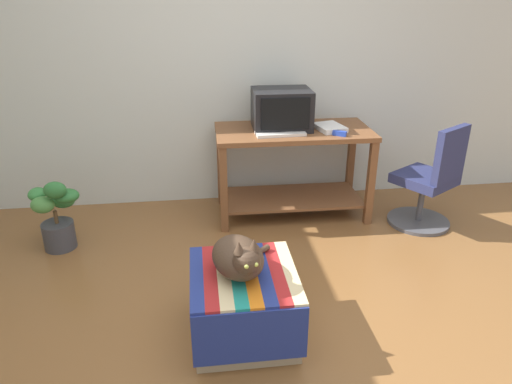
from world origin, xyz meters
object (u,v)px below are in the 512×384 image
desk (293,157)px  book (330,128)px  cat (239,257)px  ottoman_with_blanket (244,304)px  office_chair (430,183)px  potted_plant (57,216)px  keyboard (280,133)px  stapler (340,133)px  tv_monitor (282,110)px

desk → book: bearing=-9.2°
desk → cat: bearing=-110.6°
book → ottoman_with_blanket: book is taller
office_chair → ottoman_with_blanket: bearing=2.9°
ottoman_with_blanket → cat: size_ratio=1.43×
potted_plant → office_chair: bearing=-0.2°
keyboard → ottoman_with_blanket: keyboard is taller
book → stapler: size_ratio=2.42×
tv_monitor → potted_plant: (-1.80, -0.42, -0.67)m
keyboard → book: size_ratio=1.50×
desk → office_chair: size_ratio=1.48×
book → ottoman_with_blanket: size_ratio=0.41×
desk → book: (0.30, -0.05, 0.27)m
ottoman_with_blanket → office_chair: office_chair is taller
office_chair → tv_monitor: bearing=-52.1°
book → tv_monitor: bearing=153.3°
keyboard → cat: 1.52m
tv_monitor → book: bearing=-12.9°
stapler → keyboard: bearing=113.4°
cat → stapler: size_ratio=4.16×
office_chair → stapler: office_chair is taller
book → office_chair: size_ratio=0.30×
desk → stapler: bearing=-33.6°
desk → ottoman_with_blanket: desk is taller
desk → cat: size_ratio=2.87×
cat → potted_plant: bearing=123.0°
keyboard → book: 0.44m
book → desk: bearing=157.0°
desk → cat: 1.68m
tv_monitor → office_chair: bearing=-19.4°
cat → stapler: bearing=40.5°
ottoman_with_blanket → cat: bearing=-157.0°
office_chair → stapler: size_ratio=8.09×
keyboard → book: (0.43, 0.09, 0.01)m
tv_monitor → book: 0.43m
ottoman_with_blanket → office_chair: (1.67, 1.17, 0.18)m
ottoman_with_blanket → potted_plant: size_ratio=1.11×
desk → cat: desk is taller
potted_plant → office_chair: office_chair is taller
potted_plant → book: bearing=8.4°
keyboard → office_chair: 1.31m
office_chair → cat: bearing=2.8°
office_chair → stapler: bearing=-44.3°
tv_monitor → book: size_ratio=1.82×
desk → stapler: 0.48m
keyboard → office_chair: (1.22, -0.25, -0.40)m
stapler → potted_plant: bearing=127.3°
ottoman_with_blanket → potted_plant: bearing=138.1°
tv_monitor → ottoman_with_blanket: 1.82m
tv_monitor → book: (0.39, -0.10, -0.14)m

